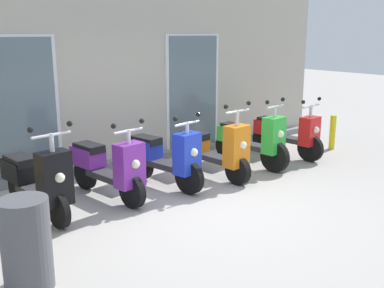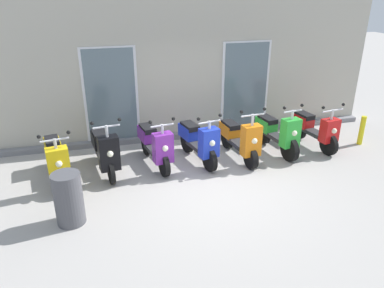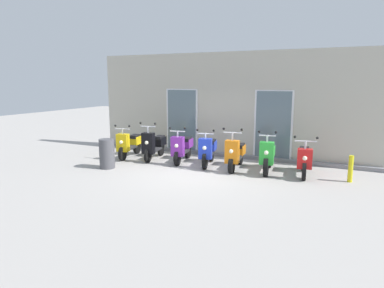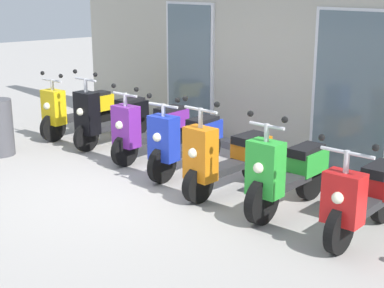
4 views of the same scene
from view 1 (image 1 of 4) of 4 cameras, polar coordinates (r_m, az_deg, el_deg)
name	(u,v)px [view 1 (image 1 of 4)]	position (r m, az deg, el deg)	size (l,w,h in m)	color
ground_plane	(206,207)	(6.26, 1.75, -7.94)	(40.00, 40.00, 0.00)	#A8A39E
storefront_facade	(111,68)	(8.11, -10.16, 9.36)	(9.95, 0.50, 3.54)	#B2AD9E
scooter_black	(37,179)	(6.11, -18.96, -4.25)	(0.61, 1.56, 1.29)	black
scooter_purple	(108,166)	(6.54, -10.57, -2.78)	(0.63, 1.59, 1.20)	black
scooter_blue	(165,156)	(6.91, -3.43, -1.58)	(0.66, 1.54, 1.19)	black
scooter_orange	(214,150)	(7.39, 2.81, -0.72)	(0.58, 1.59, 1.29)	black
scooter_green	(252,140)	(8.05, 7.58, 0.48)	(0.57, 1.58, 1.26)	black
scooter_red	(287,133)	(8.81, 11.89, 1.35)	(0.63, 1.54, 1.17)	black
curb_bollard	(333,132)	(9.63, 17.29, 1.43)	(0.12, 0.12, 0.70)	yellow
trash_bin	(26,244)	(4.50, -20.14, -11.80)	(0.45, 0.45, 0.88)	#4C4C51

